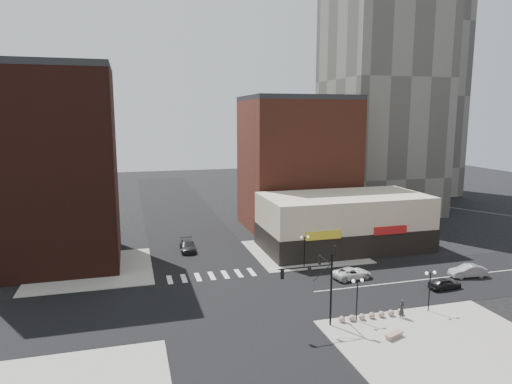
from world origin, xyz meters
name	(u,v)px	position (x,y,z in m)	size (l,w,h in m)	color
ground	(226,302)	(0.00, 0.00, 0.00)	(240.00, 240.00, 0.00)	black
road_ew	(226,302)	(0.00, 0.00, 0.01)	(200.00, 14.00, 0.02)	black
road_ns	(226,302)	(0.00, 0.00, 0.01)	(14.00, 200.00, 0.02)	black
sidewalk_nw	(92,270)	(-14.50, 14.50, 0.06)	(15.00, 15.00, 0.12)	gray
sidewalk_ne	(304,252)	(14.50, 14.50, 0.06)	(15.00, 15.00, 0.12)	gray
sidewalk_se	(442,344)	(16.00, -14.00, 0.06)	(18.00, 14.00, 0.12)	gray
building_nw	(51,170)	(-19.00, 18.50, 12.50)	(16.00, 15.00, 25.00)	#341610
building_ne_midrise	(297,165)	(19.00, 29.50, 11.00)	(18.00, 15.00, 22.00)	brown
tower_far	(418,26)	(60.00, 56.00, 41.00)	(18.00, 18.00, 82.00)	#47443F
building_ne_row	(344,226)	(21.00, 15.00, 3.30)	(24.20, 12.20, 8.00)	#C1B49A
traffic_signal	(320,275)	(7.24, -7.83, 4.96)	(5.59, 3.09, 7.77)	black
street_lamp_se_a	(357,289)	(11.00, -8.00, 3.29)	(1.22, 0.32, 4.16)	black
street_lamp_se_b	(430,281)	(19.00, -8.00, 3.29)	(1.22, 0.32, 4.16)	black
street_lamp_ne	(305,243)	(12.00, 8.00, 3.29)	(1.22, 0.32, 4.16)	black
bollard_row	(372,315)	(12.65, -8.00, 0.42)	(6.91, 0.61, 0.61)	gray
white_suv	(352,273)	(16.10, 2.72, 0.67)	(2.24, 4.86, 1.35)	silver
dark_sedan_east	(445,283)	(24.69, -3.14, 0.66)	(1.55, 3.85, 1.31)	black
silver_sedan	(468,271)	(30.01, -0.57, 0.74)	(1.57, 4.51, 1.49)	#999A9E
dark_sedan_north	(188,246)	(-1.59, 19.51, 0.76)	(2.12, 5.21, 1.51)	black
pedestrian	(402,309)	(15.50, -8.63, 1.04)	(0.67, 0.44, 1.84)	#27252A
stone_bench	(394,335)	(12.55, -12.05, 0.36)	(2.00, 1.21, 0.45)	gray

